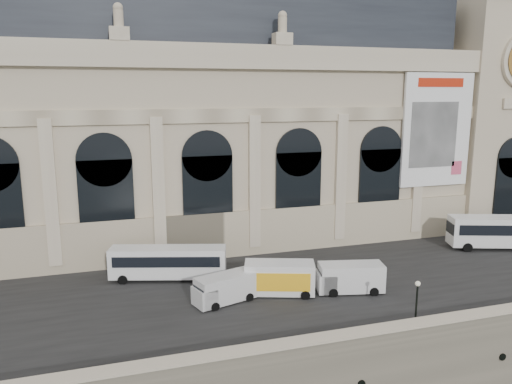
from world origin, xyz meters
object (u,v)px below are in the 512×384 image
bus_left (168,262)px  lamp_right (416,306)px  bus_right (507,231)px  van_c (347,278)px  box_truck (275,278)px  van_b (223,289)px

bus_left → lamp_right: 22.40m
bus_left → bus_right: bearing=-2.7°
lamp_right → bus_right: bearing=32.8°
bus_left → bus_right: bus_right is taller
bus_left → van_c: bus_left is taller
van_c → box_truck: size_ratio=0.82×
van_b → lamp_right: (12.52, -8.88, 0.67)m
bus_left → box_truck: bearing=-36.1°
bus_right → box_truck: bus_right is taller
bus_left → lamp_right: bearing=-43.7°
bus_right → box_truck: 29.36m
bus_left → box_truck: (8.41, -6.14, -0.32)m
bus_right → lamp_right: (-21.25, -13.72, -0.18)m
van_c → lamp_right: size_ratio=1.61×
van_c → bus_left: bearing=152.6°
box_truck → lamp_right: (7.77, -9.35, 0.44)m
box_truck → van_c: bearing=-13.0°
bus_left → van_c: size_ratio=1.78×
van_b → box_truck: (4.75, 0.47, 0.23)m
bus_left → van_c: bearing=-27.4°
bus_left → van_b: bus_left is taller
van_b → lamp_right: bearing=-35.3°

